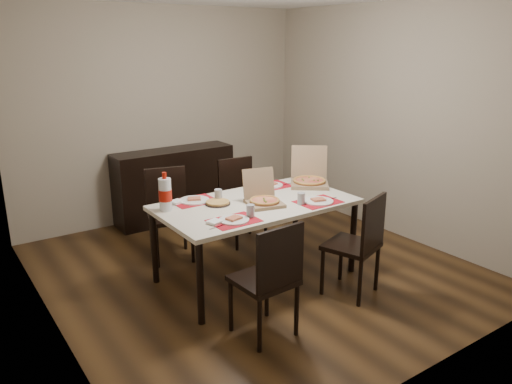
{
  "coord_description": "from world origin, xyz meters",
  "views": [
    {
      "loc": [
        -2.59,
        -3.74,
        2.18
      ],
      "look_at": [
        -0.09,
        -0.15,
        0.85
      ],
      "focal_mm": 35.0,
      "sensor_mm": 36.0,
      "label": 1
    }
  ],
  "objects_px": {
    "sideboard": "(174,185)",
    "chair_near_left": "(270,276)",
    "chair_far_left": "(169,209)",
    "chair_far_right": "(240,197)",
    "dip_bowl": "(260,194)",
    "soda_bottle": "(165,194)",
    "dining_table": "(256,209)",
    "pizza_box_center": "(263,199)",
    "chair_near_right": "(359,241)"
  },
  "relations": [
    {
      "from": "sideboard",
      "to": "chair_near_left",
      "type": "relative_size",
      "value": 1.61
    },
    {
      "from": "chair_far_left",
      "to": "chair_far_right",
      "type": "xyz_separation_m",
      "value": [
        0.85,
        -0.05,
        0.0
      ]
    },
    {
      "from": "dip_bowl",
      "to": "soda_bottle",
      "type": "relative_size",
      "value": 0.38
    },
    {
      "from": "dining_table",
      "to": "pizza_box_center",
      "type": "bearing_deg",
      "value": -73.0
    },
    {
      "from": "chair_near_right",
      "to": "soda_bottle",
      "type": "height_order",
      "value": "soda_bottle"
    },
    {
      "from": "dining_table",
      "to": "soda_bottle",
      "type": "xyz_separation_m",
      "value": [
        -0.78,
        0.27,
        0.21
      ]
    },
    {
      "from": "pizza_box_center",
      "to": "chair_near_right",
      "type": "bearing_deg",
      "value": -55.01
    },
    {
      "from": "sideboard",
      "to": "chair_far_right",
      "type": "relative_size",
      "value": 1.61
    },
    {
      "from": "sideboard",
      "to": "soda_bottle",
      "type": "relative_size",
      "value": 4.36
    },
    {
      "from": "dining_table",
      "to": "dip_bowl",
      "type": "bearing_deg",
      "value": 44.34
    },
    {
      "from": "dining_table",
      "to": "chair_far_right",
      "type": "xyz_separation_m",
      "value": [
        0.39,
        0.87,
        -0.17
      ]
    },
    {
      "from": "dip_bowl",
      "to": "dining_table",
      "type": "bearing_deg",
      "value": -135.66
    },
    {
      "from": "soda_bottle",
      "to": "dip_bowl",
      "type": "bearing_deg",
      "value": -8.03
    },
    {
      "from": "chair_near_right",
      "to": "pizza_box_center",
      "type": "xyz_separation_m",
      "value": [
        -0.51,
        0.73,
        0.29
      ]
    },
    {
      "from": "chair_near_right",
      "to": "soda_bottle",
      "type": "distance_m",
      "value": 1.74
    },
    {
      "from": "chair_near_left",
      "to": "chair_far_right",
      "type": "relative_size",
      "value": 1.0
    },
    {
      "from": "sideboard",
      "to": "chair_near_left",
      "type": "xyz_separation_m",
      "value": [
        -0.6,
        -2.83,
        0.06
      ]
    },
    {
      "from": "dining_table",
      "to": "chair_far_left",
      "type": "distance_m",
      "value": 1.04
    },
    {
      "from": "pizza_box_center",
      "to": "dip_bowl",
      "type": "distance_m",
      "value": 0.25
    },
    {
      "from": "dining_table",
      "to": "chair_near_left",
      "type": "bearing_deg",
      "value": -119.17
    },
    {
      "from": "chair_near_right",
      "to": "soda_bottle",
      "type": "xyz_separation_m",
      "value": [
        -1.31,
        1.08,
        0.38
      ]
    },
    {
      "from": "chair_near_left",
      "to": "dip_bowl",
      "type": "distance_m",
      "value": 1.25
    },
    {
      "from": "sideboard",
      "to": "pizza_box_center",
      "type": "relative_size",
      "value": 3.75
    },
    {
      "from": "pizza_box_center",
      "to": "soda_bottle",
      "type": "height_order",
      "value": "soda_bottle"
    },
    {
      "from": "pizza_box_center",
      "to": "dip_bowl",
      "type": "bearing_deg",
      "value": 61.96
    },
    {
      "from": "sideboard",
      "to": "chair_near_right",
      "type": "height_order",
      "value": "chair_near_right"
    },
    {
      "from": "chair_far_right",
      "to": "pizza_box_center",
      "type": "xyz_separation_m",
      "value": [
        -0.37,
        -0.95,
        0.29
      ]
    },
    {
      "from": "chair_near_left",
      "to": "soda_bottle",
      "type": "height_order",
      "value": "soda_bottle"
    },
    {
      "from": "dining_table",
      "to": "dip_bowl",
      "type": "height_order",
      "value": "dip_bowl"
    },
    {
      "from": "sideboard",
      "to": "pizza_box_center",
      "type": "distance_m",
      "value": 2.04
    },
    {
      "from": "sideboard",
      "to": "dip_bowl",
      "type": "xyz_separation_m",
      "value": [
        0.05,
        -1.79,
        0.32
      ]
    },
    {
      "from": "chair_near_left",
      "to": "pizza_box_center",
      "type": "bearing_deg",
      "value": 57.24
    },
    {
      "from": "chair_far_left",
      "to": "pizza_box_center",
      "type": "height_order",
      "value": "pizza_box_center"
    },
    {
      "from": "chair_far_right",
      "to": "dip_bowl",
      "type": "bearing_deg",
      "value": -108.81
    },
    {
      "from": "chair_far_left",
      "to": "dip_bowl",
      "type": "height_order",
      "value": "chair_far_left"
    },
    {
      "from": "sideboard",
      "to": "soda_bottle",
      "type": "xyz_separation_m",
      "value": [
        -0.87,
        -1.66,
        0.45
      ]
    },
    {
      "from": "chair_far_left",
      "to": "soda_bottle",
      "type": "relative_size",
      "value": 2.7
    },
    {
      "from": "dining_table",
      "to": "soda_bottle",
      "type": "relative_size",
      "value": 5.23
    },
    {
      "from": "chair_near_right",
      "to": "dip_bowl",
      "type": "bearing_deg",
      "value": 112.45
    },
    {
      "from": "soda_bottle",
      "to": "chair_far_right",
      "type": "bearing_deg",
      "value": 27.26
    },
    {
      "from": "chair_near_left",
      "to": "dip_bowl",
      "type": "relative_size",
      "value": 7.09
    },
    {
      "from": "chair_near_left",
      "to": "chair_far_left",
      "type": "relative_size",
      "value": 1.0
    },
    {
      "from": "chair_near_right",
      "to": "dip_bowl",
      "type": "height_order",
      "value": "chair_near_right"
    },
    {
      "from": "chair_near_right",
      "to": "chair_far_left",
      "type": "relative_size",
      "value": 1.0
    },
    {
      "from": "chair_near_left",
      "to": "chair_near_right",
      "type": "height_order",
      "value": "same"
    },
    {
      "from": "chair_near_left",
      "to": "chair_far_left",
      "type": "height_order",
      "value": "same"
    },
    {
      "from": "soda_bottle",
      "to": "dining_table",
      "type": "bearing_deg",
      "value": -19.06
    },
    {
      "from": "dining_table",
      "to": "chair_far_right",
      "type": "height_order",
      "value": "chair_far_right"
    },
    {
      "from": "chair_near_right",
      "to": "dip_bowl",
      "type": "distance_m",
      "value": 1.06
    },
    {
      "from": "dining_table",
      "to": "dip_bowl",
      "type": "distance_m",
      "value": 0.22
    }
  ]
}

